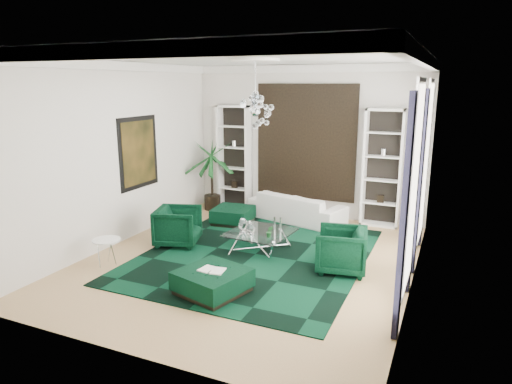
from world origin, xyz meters
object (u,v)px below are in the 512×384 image
at_px(sofa, 297,207).
at_px(side_table, 107,253).
at_px(armchair_left, 178,226).
at_px(coffee_table, 260,241).
at_px(palm, 212,166).
at_px(ottoman_front, 213,282).
at_px(ottoman_side, 233,216).
at_px(armchair_right, 341,250).

relative_size(sofa, side_table, 4.60).
height_order(armchair_left, side_table, armchair_left).
height_order(coffee_table, palm, palm).
bearing_deg(side_table, ottoman_front, -5.95).
distance_m(coffee_table, side_table, 2.99).
bearing_deg(palm, ottoman_side, -40.82).
relative_size(coffee_table, side_table, 2.31).
distance_m(sofa, coffee_table, 2.30).
bearing_deg(armchair_left, armchair_right, -107.74).
relative_size(coffee_table, ottoman_side, 1.33).
height_order(armchair_left, palm, palm).
height_order(armchair_right, side_table, armchair_right).
height_order(ottoman_side, palm, palm).
xyz_separation_m(ottoman_front, side_table, (-2.40, 0.25, 0.05)).
height_order(sofa, palm, palm).
xyz_separation_m(sofa, armchair_right, (1.75, -2.65, 0.06)).
bearing_deg(sofa, coffee_table, 104.51).
xyz_separation_m(armchair_left, armchair_right, (3.50, 0.00, 0.00)).
height_order(armchair_left, coffee_table, armchair_left).
xyz_separation_m(coffee_table, ottoman_side, (-1.35, 1.45, -0.01)).
xyz_separation_m(coffee_table, side_table, (-2.35, -1.85, 0.04)).
bearing_deg(armchair_right, coffee_table, -111.36).
bearing_deg(armchair_right, ottoman_side, -130.19).
distance_m(armchair_left, palm, 2.95).
relative_size(sofa, armchair_right, 2.68).
relative_size(armchair_left, palm, 0.37).
bearing_deg(palm, armchair_right, -33.22).
bearing_deg(side_table, armchair_right, 20.10).
xyz_separation_m(armchair_right, ottoman_side, (-3.10, 1.80, -0.21)).
bearing_deg(armchair_right, ottoman_front, -54.22).
relative_size(armchair_right, ottoman_side, 0.99).
xyz_separation_m(coffee_table, palm, (-2.45, 2.40, 0.99)).
height_order(sofa, coffee_table, sofa).
height_order(coffee_table, ottoman_side, coffee_table).
height_order(ottoman_front, side_table, side_table).
height_order(coffee_table, side_table, side_table).
distance_m(sofa, palm, 2.60).
bearing_deg(ottoman_side, side_table, -106.86).
relative_size(coffee_table, ottoman_front, 1.20).
bearing_deg(ottoman_side, palm, 139.18).
bearing_deg(palm, ottoman_front, -60.95).
xyz_separation_m(sofa, palm, (-2.45, 0.10, 0.85)).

